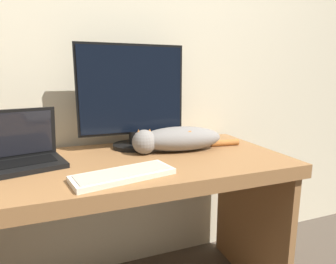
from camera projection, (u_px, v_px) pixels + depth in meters
wall_back at (92, 45)px, 1.47m from camera, size 6.40×0.06×2.60m
desk at (109, 196)px, 1.24m from camera, size 1.60×0.68×0.77m
monitor at (132, 97)px, 1.40m from camera, size 0.54×0.21×0.52m
laptop at (17, 156)px, 1.13m from camera, size 0.38×0.30×0.23m
external_keyboard at (123, 175)px, 1.02m from camera, size 0.39×0.21×0.02m
cat at (177, 138)px, 1.38m from camera, size 0.58×0.22×0.12m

